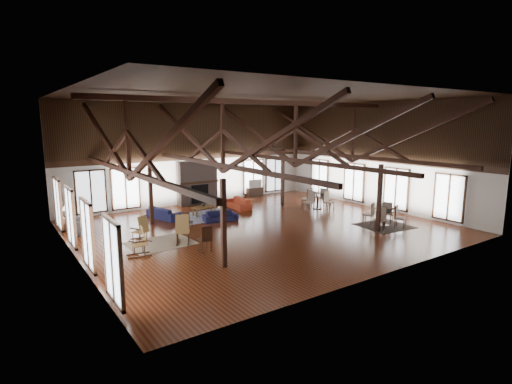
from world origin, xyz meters
TOP-DOWN VIEW (x-y plane):
  - floor at (0.00, 0.00)m, footprint 16.00×16.00m
  - ceiling at (0.00, 0.00)m, footprint 16.00×14.00m
  - wall_back at (0.00, 7.00)m, footprint 16.00×0.02m
  - wall_front at (0.00, -7.00)m, footprint 16.00×0.02m
  - wall_left at (-8.00, 0.00)m, footprint 0.02×14.00m
  - wall_right at (8.00, 0.00)m, footprint 0.02×14.00m
  - roof_truss at (0.00, 0.00)m, footprint 15.60×14.07m
  - post_grid at (0.00, 0.00)m, footprint 8.16×7.16m
  - fireplace at (0.00, 6.67)m, footprint 2.50×0.69m
  - ceiling_fan at (0.50, -1.00)m, footprint 1.60×1.60m
  - sofa_navy_front at (-0.96, 2.18)m, footprint 1.79×0.94m
  - sofa_navy_left at (-3.08, 4.23)m, footprint 2.18×1.33m
  - sofa_orange at (1.34, 4.24)m, footprint 2.07×0.93m
  - coffee_table at (-1.07, 3.76)m, footprint 1.39×0.92m
  - vase at (-1.09, 3.77)m, footprint 0.25×0.25m
  - armchair at (-7.17, 3.66)m, footprint 1.26×1.17m
  - side_table_lamp at (-7.60, 4.57)m, footprint 0.48×0.48m
  - rocking_chair_a at (-5.38, 0.89)m, footprint 0.81×0.99m
  - rocking_chair_b at (-4.04, -0.19)m, footprint 0.88×1.07m
  - rocking_chair_c at (-5.93, -0.73)m, footprint 0.92×0.58m
  - side_chair_a at (-3.16, 1.37)m, footprint 0.55×0.55m
  - side_chair_b at (-3.77, -1.71)m, footprint 0.44×0.44m
  - cafe_table_near at (5.03, -3.02)m, footprint 1.99×1.99m
  - cafe_table_far at (5.03, 1.57)m, footprint 2.11×2.11m
  - cup_near at (4.98, -3.01)m, footprint 0.16×0.16m
  - cup_far at (4.99, 1.63)m, footprint 0.14×0.14m
  - tv_console at (4.19, 6.75)m, footprint 1.18×0.44m
  - television at (4.21, 6.75)m, footprint 0.94×0.22m
  - rug_tan at (-4.80, 0.30)m, footprint 2.67×2.17m
  - rug_navy at (-1.22, 3.58)m, footprint 3.43×2.65m
  - rug_dark at (5.03, -3.06)m, footprint 2.48×2.29m

SIDE VIEW (x-z plane):
  - floor at x=0.00m, z-range 0.00..0.00m
  - rug_tan at x=-4.80m, z-range 0.00..0.01m
  - rug_navy at x=-1.22m, z-range 0.00..0.01m
  - rug_dark at x=5.03m, z-range 0.00..0.01m
  - sofa_navy_front at x=-0.96m, z-range 0.00..0.50m
  - tv_console at x=4.19m, z-range 0.00..0.59m
  - sofa_orange at x=1.34m, z-range 0.00..0.59m
  - sofa_navy_left at x=-3.08m, z-range 0.00..0.60m
  - armchair at x=-7.17m, z-range 0.00..0.68m
  - coffee_table at x=-1.07m, z-range 0.19..0.67m
  - side_table_lamp at x=-7.60m, z-range -0.15..1.08m
  - cafe_table_near at x=5.03m, z-range 0.00..1.03m
  - rocking_chair_c at x=-5.93m, z-range -0.03..1.07m
  - rocking_chair_a at x=-5.38m, z-range -0.03..1.09m
  - side_chair_a at x=-3.16m, z-range 0.07..1.00m
  - cafe_table_far at x=5.03m, z-range 0.00..1.08m
  - rocking_chair_b at x=-4.04m, z-range -0.04..1.19m
  - vase at x=-1.09m, z-range 0.49..0.70m
  - side_chair_b at x=-3.77m, z-range 0.08..1.12m
  - cup_near at x=4.98m, z-range 0.75..0.85m
  - cup_far at x=4.99m, z-range 0.78..0.88m
  - television at x=4.21m, z-range 0.59..1.13m
  - fireplace at x=0.00m, z-range -0.01..2.59m
  - post_grid at x=0.00m, z-range 0.00..3.05m
  - wall_back at x=0.00m, z-range 0.00..6.00m
  - wall_front at x=0.00m, z-range 0.00..6.00m
  - wall_left at x=-8.00m, z-range 0.00..6.00m
  - wall_right at x=8.00m, z-range 0.00..6.00m
  - ceiling_fan at x=0.50m, z-range 3.36..4.11m
  - roof_truss at x=0.00m, z-range 2.46..5.60m
  - ceiling at x=0.00m, z-range 5.99..6.01m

